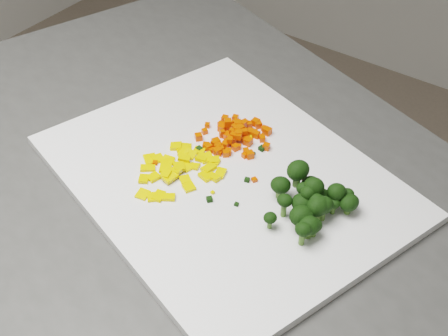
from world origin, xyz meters
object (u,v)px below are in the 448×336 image
Objects in this scene: pepper_pile at (177,170)px; carrot_pile at (234,130)px; cutting_board at (224,177)px; broccoli_pile at (300,191)px.

carrot_pile is at bearing 80.54° from pepper_pile.
carrot_pile reaches higher than cutting_board.
pepper_pile is at bearing -99.46° from carrot_pile.
cutting_board is 0.13m from broccoli_pile.
pepper_pile is at bearing -166.33° from broccoli_pile.
broccoli_pile is at bearing -24.95° from carrot_pile.
broccoli_pile reaches higher than cutting_board.
broccoli_pile reaches higher than pepper_pile.
carrot_pile is 0.17m from broccoli_pile.
cutting_board is 3.75× the size of broccoli_pile.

